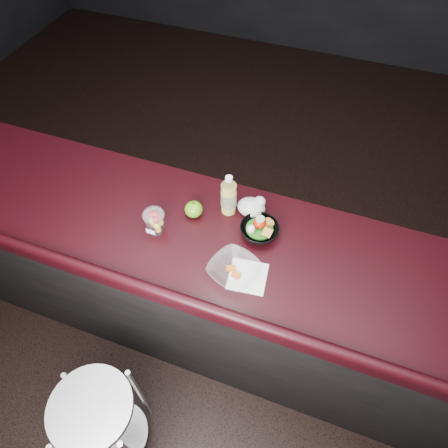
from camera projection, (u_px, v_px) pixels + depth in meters
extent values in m
plane|color=black|center=(194.00, 368.00, 2.48)|extent=(8.00, 8.00, 0.00)
cube|color=black|center=(209.00, 289.00, 2.27)|extent=(4.00, 0.65, 0.98)
cube|color=black|center=(205.00, 236.00, 1.86)|extent=(4.06, 0.71, 0.04)
cylinder|color=#BCBCC1|center=(90.00, 408.00, 1.67)|extent=(0.47, 0.47, 0.03)
cylinder|color=#BCBCC1|center=(117.00, 434.00, 2.09)|extent=(0.32, 0.32, 0.01)
cylinder|color=#BCBCC1|center=(86.00, 397.00, 2.03)|extent=(0.02, 0.02, 0.72)
cylinder|color=#BCBCC1|center=(141.00, 395.00, 2.04)|extent=(0.02, 0.02, 0.72)
cylinder|color=gold|center=(229.00, 198.00, 1.87)|extent=(0.07, 0.07, 0.18)
cylinder|color=white|center=(229.00, 198.00, 1.87)|extent=(0.07, 0.07, 0.18)
cone|color=white|center=(229.00, 183.00, 1.79)|extent=(0.07, 0.07, 0.03)
cylinder|color=white|center=(229.00, 179.00, 1.77)|extent=(0.03, 0.03, 0.02)
cylinder|color=#072D99|center=(229.00, 198.00, 1.87)|extent=(0.08, 0.08, 0.08)
ellipsoid|color=white|center=(153.00, 215.00, 1.77)|extent=(0.10, 0.10, 0.06)
ellipsoid|color=#347F0E|center=(194.00, 209.00, 1.89)|extent=(0.09, 0.09, 0.08)
cylinder|color=black|center=(193.00, 203.00, 1.86)|extent=(0.01, 0.01, 0.01)
ellipsoid|color=silver|center=(251.00, 207.00, 1.90)|extent=(0.14, 0.11, 0.08)
sphere|color=silver|center=(260.00, 202.00, 1.88)|extent=(0.06, 0.06, 0.06)
imported|color=black|center=(259.00, 230.00, 1.83)|extent=(0.18, 0.18, 0.06)
cylinder|color=#0F470C|center=(259.00, 229.00, 1.82)|extent=(0.13, 0.13, 0.01)
ellipsoid|color=#AB1707|center=(260.00, 223.00, 1.81)|extent=(0.06, 0.06, 0.05)
cylinder|color=beige|center=(260.00, 219.00, 1.79)|extent=(0.04, 0.04, 0.01)
ellipsoid|color=white|center=(251.00, 229.00, 1.79)|extent=(0.04, 0.04, 0.05)
imported|color=silver|center=(234.00, 270.00, 1.70)|extent=(0.27, 0.27, 0.05)
cube|color=#990F0C|center=(230.00, 268.00, 1.72)|extent=(0.05, 0.04, 0.01)
cube|color=#990F0C|center=(236.00, 275.00, 1.70)|extent=(0.04, 0.04, 0.01)
cube|color=white|center=(248.00, 276.00, 1.71)|extent=(0.18, 0.18, 0.00)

